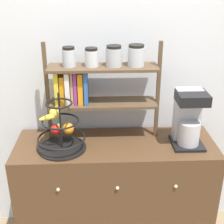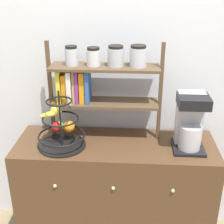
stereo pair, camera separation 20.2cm
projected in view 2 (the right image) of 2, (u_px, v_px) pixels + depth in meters
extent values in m
cube|color=silver|center=(118.00, 68.00, 2.19)|extent=(7.00, 0.05, 2.60)
cube|color=#4C331E|center=(115.00, 194.00, 2.29)|extent=(1.36, 0.47, 0.85)
sphere|color=#B2AD8C|center=(55.00, 186.00, 1.99)|extent=(0.02, 0.02, 0.02)
sphere|color=#B2AD8C|center=(113.00, 188.00, 1.97)|extent=(0.02, 0.02, 0.02)
sphere|color=#B2AD8C|center=(173.00, 191.00, 1.95)|extent=(0.02, 0.02, 0.02)
cube|color=black|center=(188.00, 147.00, 2.05)|extent=(0.20, 0.22, 0.02)
cube|color=#B7B7BC|center=(189.00, 118.00, 2.03)|extent=(0.17, 0.09, 0.36)
cylinder|color=#B7B7BC|center=(190.00, 137.00, 2.00)|extent=(0.14, 0.14, 0.16)
cube|color=black|center=(194.00, 101.00, 1.91)|extent=(0.19, 0.18, 0.07)
cylinder|color=black|center=(62.00, 145.00, 2.09)|extent=(0.32, 0.32, 0.01)
cylinder|color=black|center=(60.00, 119.00, 2.01)|extent=(0.01, 0.01, 0.38)
torus|color=black|center=(62.00, 135.00, 2.06)|extent=(0.31, 0.31, 0.01)
torus|color=black|center=(60.00, 119.00, 2.01)|extent=(0.24, 0.24, 0.01)
torus|color=black|center=(59.00, 101.00, 1.96)|extent=(0.17, 0.17, 0.01)
sphere|color=red|center=(57.00, 126.00, 2.10)|extent=(0.07, 0.07, 0.07)
sphere|color=#6BAD33|center=(58.00, 126.00, 2.10)|extent=(0.07, 0.07, 0.07)
sphere|color=orange|center=(69.00, 126.00, 2.09)|extent=(0.08, 0.08, 0.08)
ellipsoid|color=yellow|center=(51.00, 114.00, 2.02)|extent=(0.14, 0.11, 0.04)
sphere|color=gold|center=(56.00, 110.00, 2.04)|extent=(0.07, 0.07, 0.07)
cube|color=brown|center=(51.00, 90.00, 2.10)|extent=(0.02, 0.02, 0.67)
cube|color=brown|center=(160.00, 93.00, 2.06)|extent=(0.02, 0.02, 0.67)
cube|color=brown|center=(105.00, 103.00, 2.11)|extent=(0.71, 0.20, 0.02)
cube|color=brown|center=(105.00, 67.00, 2.01)|extent=(0.71, 0.20, 0.02)
cube|color=yellow|center=(60.00, 85.00, 2.08)|extent=(0.03, 0.14, 0.22)
cube|color=orange|center=(65.00, 87.00, 2.09)|extent=(0.03, 0.13, 0.19)
cube|color=white|center=(70.00, 85.00, 2.08)|extent=(0.03, 0.16, 0.22)
cube|color=tan|center=(75.00, 85.00, 2.08)|extent=(0.02, 0.12, 0.22)
cube|color=#8C338C|center=(78.00, 86.00, 2.08)|extent=(0.02, 0.13, 0.22)
cube|color=orange|center=(83.00, 86.00, 2.08)|extent=(0.03, 0.12, 0.21)
cube|color=#2D599E|center=(88.00, 86.00, 2.07)|extent=(0.03, 0.15, 0.22)
cylinder|color=silver|center=(71.00, 57.00, 2.00)|extent=(0.08, 0.08, 0.11)
cylinder|color=black|center=(71.00, 47.00, 1.97)|extent=(0.08, 0.08, 0.02)
cylinder|color=silver|center=(93.00, 58.00, 1.99)|extent=(0.09, 0.09, 0.10)
cylinder|color=black|center=(93.00, 49.00, 1.97)|extent=(0.08, 0.08, 0.02)
cylinder|color=#ADB2B7|center=(116.00, 57.00, 1.98)|extent=(0.10, 0.10, 0.12)
cylinder|color=black|center=(116.00, 47.00, 1.95)|extent=(0.09, 0.09, 0.02)
cylinder|color=silver|center=(138.00, 57.00, 1.97)|extent=(0.11, 0.11, 0.12)
cylinder|color=black|center=(139.00, 46.00, 1.94)|extent=(0.10, 0.10, 0.02)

